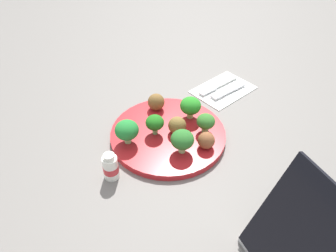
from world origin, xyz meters
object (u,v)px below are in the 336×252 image
at_px(plate, 168,135).
at_px(meatball_near_rim, 177,125).
at_px(knife, 217,86).
at_px(yogurt_bottle, 110,166).
at_px(broccoli_floret_far_rim, 155,123).
at_px(napkin, 223,89).
at_px(meatball_center, 206,140).
at_px(fork, 226,92).
at_px(broccoli_floret_back_right, 182,140).
at_px(broccoli_floret_front_right, 127,130).
at_px(meatball_back_left, 156,102).
at_px(broccoli_floret_near_rim, 191,106).
at_px(broccoli_floret_mid_right, 206,122).

bearing_deg(plate, meatball_near_rim, 134.11).
distance_m(knife, yogurt_bottle, 0.43).
height_order(broccoli_floret_far_rim, napkin, broccoli_floret_far_rim).
height_order(meatball_center, yogurt_bottle, yogurt_bottle).
relative_size(fork, knife, 0.83).
height_order(plate, broccoli_floret_back_right, broccoli_floret_back_right).
height_order(broccoli_floret_front_right, meatball_back_left, broccoli_floret_front_right).
bearing_deg(broccoli_floret_near_rim, broccoli_floret_back_right, 32.20).
distance_m(meatball_center, yogurt_bottle, 0.22).
xyz_separation_m(broccoli_floret_far_rim, meatball_center, (-0.05, 0.12, -0.01)).
height_order(broccoli_floret_far_rim, fork, broccoli_floret_far_rim).
bearing_deg(broccoli_floret_far_rim, meatball_center, 112.21).
xyz_separation_m(broccoli_floret_far_rim, broccoli_floret_back_right, (0.00, 0.09, 0.00)).
bearing_deg(napkin, broccoli_floret_back_right, 18.11).
xyz_separation_m(plate, fork, (-0.25, -0.01, -0.00)).
xyz_separation_m(meatball_center, yogurt_bottle, (0.20, -0.10, -0.01)).
bearing_deg(napkin, broccoli_floret_near_rim, 8.33).
distance_m(broccoli_floret_near_rim, napkin, 0.19).
xyz_separation_m(meatball_near_rim, fork, (-0.23, -0.02, -0.03)).
relative_size(broccoli_floret_near_rim, knife, 0.40).
bearing_deg(meatball_near_rim, broccoli_floret_far_rim, -42.59).
xyz_separation_m(broccoli_floret_far_rim, fork, (-0.27, 0.01, -0.04)).
bearing_deg(broccoli_floret_near_rim, meatball_center, 59.46).
xyz_separation_m(plate, knife, (-0.25, -0.04, -0.00)).
xyz_separation_m(meatball_back_left, yogurt_bottle, (0.22, 0.08, -0.01)).
bearing_deg(meatball_near_rim, meatball_center, 96.23).
height_order(meatball_near_rim, yogurt_bottle, yogurt_bottle).
relative_size(broccoli_floret_back_right, meatball_near_rim, 1.33).
relative_size(plate, napkin, 1.65).
relative_size(meatball_near_rim, meatball_center, 1.09).
distance_m(meatball_back_left, fork, 0.22).
bearing_deg(knife, broccoli_floret_near_rim, 14.63).
bearing_deg(plate, broccoli_floret_back_right, 69.97).
relative_size(broccoli_floret_back_right, broccoli_floret_front_right, 0.96).
relative_size(plate, broccoli_floret_mid_right, 5.69).
distance_m(broccoli_floret_near_rim, fork, 0.17).
height_order(broccoli_floret_front_right, knife, broccoli_floret_front_right).
xyz_separation_m(napkin, fork, (0.01, 0.02, 0.00)).
height_order(broccoli_floret_mid_right, meatball_back_left, broccoli_floret_mid_right).
height_order(broccoli_floret_mid_right, knife, broccoli_floret_mid_right).
relative_size(broccoli_floret_far_rim, fork, 0.42).
relative_size(meatball_back_left, meatball_center, 1.11).
distance_m(plate, napkin, 0.26).
distance_m(meatball_near_rim, yogurt_bottle, 0.19).
relative_size(broccoli_floret_front_right, meatball_near_rim, 1.38).
xyz_separation_m(meatball_back_left, fork, (-0.20, 0.08, -0.03)).
relative_size(broccoli_floret_far_rim, knife, 0.35).
xyz_separation_m(broccoli_floret_front_right, napkin, (-0.35, 0.02, -0.05)).
xyz_separation_m(broccoli_floret_back_right, napkin, (-0.28, -0.09, -0.05)).
relative_size(meatball_back_left, meatball_near_rim, 1.02).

